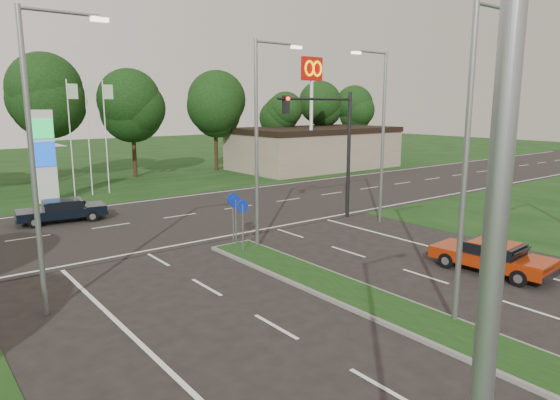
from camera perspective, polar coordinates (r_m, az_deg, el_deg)
verge_far at (r=58.19m, az=-26.09°, el=3.49°), size 160.00×50.00×0.02m
cross_road at (r=28.87m, az=-13.12°, el=-2.07°), size 160.00×12.00×0.02m
median_kerb at (r=14.35m, az=24.43°, el=-15.95°), size 2.00×26.00×0.12m
commercial_building at (r=50.67m, az=3.96°, el=5.91°), size 16.00×9.00×4.00m
streetlight_median_near at (r=14.82m, az=20.94°, el=5.41°), size 2.53×0.22×9.00m
streetlight_median_far at (r=21.75m, az=-2.28°, el=7.60°), size 2.53×0.22×9.00m
streetlight_left_near at (r=3.91m, az=24.42°, el=-8.20°), size 2.53×0.22×9.00m
streetlight_left_far at (r=16.06m, az=-25.88°, el=5.41°), size 2.53×0.22×9.00m
streetlight_right_far at (r=27.03m, az=11.44°, el=8.02°), size 2.53×0.22×9.00m
traffic_signal at (r=27.26m, az=5.97°, el=7.30°), size 5.10×0.42×7.00m
median_signs at (r=21.96m, az=-4.94°, el=-1.27°), size 1.16×1.76×2.38m
gas_pylon at (r=35.72m, az=-25.07°, el=4.82°), size 5.80×1.26×8.00m
mcdonalds_sign at (r=44.85m, az=3.66°, el=12.94°), size 2.20×0.47×10.40m
treeline_far at (r=43.23m, az=-22.47°, el=10.71°), size 6.00×6.00×9.90m
red_sedan at (r=20.71m, az=23.05°, el=-5.91°), size 2.14×4.47×1.19m
navy_sedan at (r=29.64m, az=-23.65°, el=-1.07°), size 4.66×2.39×1.23m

